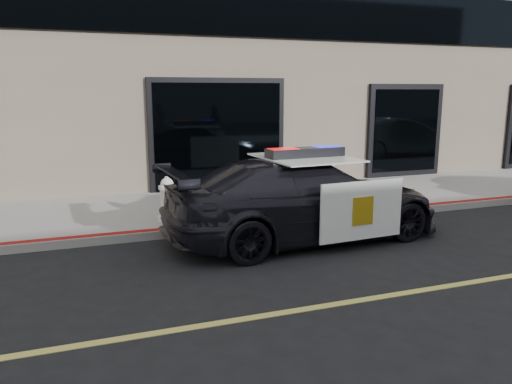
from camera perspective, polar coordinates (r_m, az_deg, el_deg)
name	(u,v)px	position (r m, az deg, el deg)	size (l,w,h in m)	color
ground	(435,288)	(7.11, 19.82, -10.33)	(120.00, 120.00, 0.00)	black
sidewalk_n	(281,201)	(11.42, 2.93, -1.09)	(60.00, 3.50, 0.15)	gray
police_car	(304,199)	(8.70, 5.56, -0.75)	(2.63, 5.18, 1.62)	black
fire_hydrant	(168,200)	(9.54, -10.06, -0.90)	(0.38, 0.53, 0.84)	white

